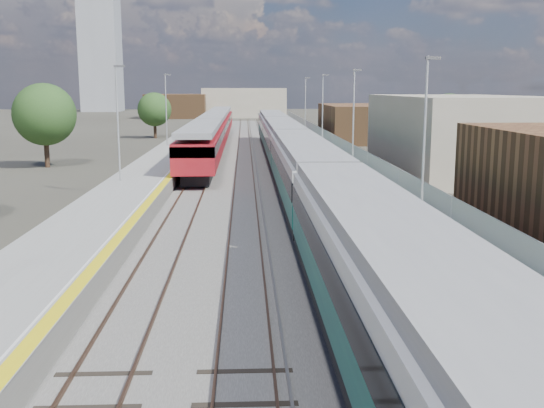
{
  "coord_description": "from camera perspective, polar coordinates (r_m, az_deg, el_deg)",
  "views": [
    {
      "loc": [
        -1.96,
        -8.0,
        7.04
      ],
      "look_at": [
        -0.82,
        18.46,
        2.2
      ],
      "focal_mm": 42.0,
      "sensor_mm": 36.0,
      "label": 1
    }
  ],
  "objects": [
    {
      "name": "ground",
      "position": [
        58.46,
        -0.53,
        3.44
      ],
      "size": [
        320.0,
        320.0,
        0.0
      ],
      "primitive_type": "plane",
      "color": "#47443A",
      "rests_on": "ground"
    },
    {
      "name": "ballast_bed",
      "position": [
        60.9,
        -2.73,
        3.74
      ],
      "size": [
        10.5,
        155.0,
        0.06
      ],
      "primitive_type": "cube",
      "color": "#565451",
      "rests_on": "ground"
    },
    {
      "name": "tracks",
      "position": [
        62.56,
        -2.17,
        3.99
      ],
      "size": [
        8.96,
        160.0,
        0.17
      ],
      "color": "#4C3323",
      "rests_on": "ground"
    },
    {
      "name": "platform_right",
      "position": [
        61.27,
        4.35,
        4.24
      ],
      "size": [
        4.7,
        155.0,
        8.52
      ],
      "color": "slate",
      "rests_on": "ground"
    },
    {
      "name": "platform_left",
      "position": [
        61.25,
        -9.12,
        4.12
      ],
      "size": [
        4.3,
        155.0,
        8.52
      ],
      "color": "slate",
      "rests_on": "ground"
    },
    {
      "name": "buildings",
      "position": [
        147.53,
        -8.94,
        11.67
      ],
      "size": [
        72.0,
        185.5,
        40.0
      ],
      "color": "brown",
      "rests_on": "ground"
    },
    {
      "name": "green_train",
      "position": [
        47.09,
        1.77,
        4.67
      ],
      "size": [
        3.06,
        85.02,
        3.37
      ],
      "color": "black",
      "rests_on": "ground"
    },
    {
      "name": "red_train",
      "position": [
        74.37,
        -5.22,
        6.67
      ],
      "size": [
        3.09,
        62.52,
        3.9
      ],
      "color": "black",
      "rests_on": "ground"
    },
    {
      "name": "tree_b",
      "position": [
        60.44,
        -19.73,
        7.56
      ],
      "size": [
        5.52,
        5.52,
        7.49
      ],
      "color": "#382619",
      "rests_on": "ground"
    },
    {
      "name": "tree_c",
      "position": [
        92.05,
        -10.49,
        8.33
      ],
      "size": [
        4.75,
        4.75,
        6.44
      ],
      "color": "#382619",
      "rests_on": "ground"
    },
    {
      "name": "tree_d",
      "position": [
        69.63,
        15.54,
        7.55
      ],
      "size": [
        4.79,
        4.79,
        6.49
      ],
      "color": "#382619",
      "rests_on": "ground"
    }
  ]
}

